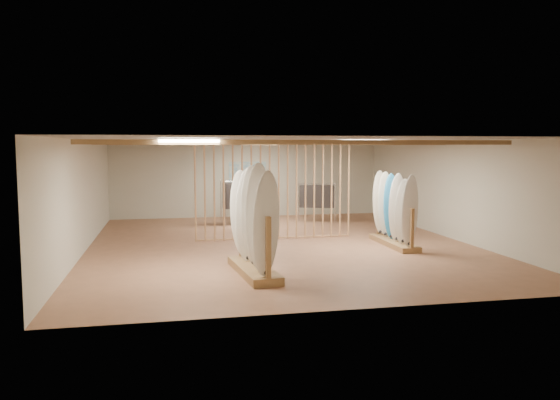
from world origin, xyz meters
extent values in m
plane|color=#A46E4F|center=(0.00, 0.00, 0.00)|extent=(12.00, 12.00, 0.00)
plane|color=gray|center=(0.00, 0.00, 2.80)|extent=(12.00, 12.00, 0.00)
plane|color=beige|center=(0.00, 6.00, 1.40)|extent=(12.00, 0.00, 12.00)
plane|color=beige|center=(0.00, -6.00, 1.40)|extent=(12.00, 0.00, 12.00)
plane|color=beige|center=(-5.00, 0.00, 1.40)|extent=(0.00, 12.00, 12.00)
plane|color=beige|center=(5.00, 0.00, 1.40)|extent=(0.00, 12.00, 12.00)
cube|color=#9C7547|center=(0.00, 0.00, 2.72)|extent=(9.50, 6.12, 0.10)
cube|color=white|center=(0.00, 0.00, 2.74)|extent=(1.20, 0.35, 0.06)
cylinder|color=tan|center=(-2.20, 0.80, 1.40)|extent=(0.05, 0.05, 2.78)
cylinder|color=tan|center=(-1.94, 0.80, 1.40)|extent=(0.05, 0.05, 2.78)
cylinder|color=tan|center=(-1.68, 0.80, 1.40)|extent=(0.05, 0.05, 2.78)
cylinder|color=tan|center=(-1.42, 0.80, 1.40)|extent=(0.05, 0.05, 2.78)
cylinder|color=tan|center=(-1.16, 0.80, 1.40)|extent=(0.05, 0.05, 2.78)
cylinder|color=tan|center=(-0.91, 0.80, 1.40)|extent=(0.05, 0.05, 2.78)
cylinder|color=tan|center=(-0.65, 0.80, 1.40)|extent=(0.05, 0.05, 2.78)
cylinder|color=tan|center=(-0.39, 0.80, 1.40)|extent=(0.05, 0.05, 2.78)
cylinder|color=tan|center=(-0.13, 0.80, 1.40)|extent=(0.05, 0.05, 2.78)
cylinder|color=tan|center=(0.13, 0.80, 1.40)|extent=(0.05, 0.05, 2.78)
cylinder|color=tan|center=(0.39, 0.80, 1.40)|extent=(0.05, 0.05, 2.78)
cylinder|color=tan|center=(0.65, 0.80, 1.40)|extent=(0.05, 0.05, 2.78)
cylinder|color=tan|center=(0.91, 0.80, 1.40)|extent=(0.05, 0.05, 2.78)
cylinder|color=tan|center=(1.16, 0.80, 1.40)|extent=(0.05, 0.05, 2.78)
cylinder|color=tan|center=(1.42, 0.80, 1.40)|extent=(0.05, 0.05, 2.78)
cylinder|color=tan|center=(1.68, 0.80, 1.40)|extent=(0.05, 0.05, 2.78)
cylinder|color=tan|center=(1.94, 0.80, 1.40)|extent=(0.05, 0.05, 2.78)
cylinder|color=tan|center=(2.20, 0.80, 1.40)|extent=(0.05, 0.05, 2.78)
cube|color=#378DC2|center=(0.00, 5.98, 1.60)|extent=(1.40, 0.03, 0.90)
cube|color=#9C7547|center=(-1.23, -3.22, 0.08)|extent=(0.83, 2.38, 0.17)
cylinder|color=black|center=(-1.23, -3.22, 1.11)|extent=(0.23, 2.28, 0.01)
ellipsoid|color=white|center=(-1.13, -4.18, 1.20)|extent=(0.54, 0.12, 2.06)
ellipsoid|color=white|center=(-1.18, -3.70, 1.20)|extent=(0.54, 0.12, 2.06)
ellipsoid|color=white|center=(-1.23, -3.22, 1.20)|extent=(0.54, 0.12, 2.06)
ellipsoid|color=white|center=(-1.27, -2.74, 1.20)|extent=(0.54, 0.12, 2.06)
ellipsoid|color=white|center=(-1.32, -2.26, 1.20)|extent=(0.54, 0.12, 2.06)
cube|color=#9C7547|center=(2.93, -0.77, 0.07)|extent=(0.53, 2.32, 0.14)
cylinder|color=black|center=(2.93, -0.77, 0.93)|extent=(0.03, 2.27, 0.01)
ellipsoid|color=white|center=(2.93, -1.73, 1.00)|extent=(0.45, 0.06, 1.73)
ellipsoid|color=white|center=(2.93, -1.35, 1.00)|extent=(0.45, 0.06, 1.73)
ellipsoid|color=white|center=(2.93, -0.96, 1.00)|extent=(0.45, 0.06, 1.73)
ellipsoid|color=#2D8CD1|center=(2.93, -0.58, 1.00)|extent=(0.45, 0.06, 1.73)
ellipsoid|color=silver|center=(2.94, -0.20, 1.00)|extent=(0.45, 0.06, 1.73)
ellipsoid|color=silver|center=(2.94, 0.19, 1.00)|extent=(0.45, 0.06, 1.73)
cylinder|color=silver|center=(-0.46, 3.98, 1.46)|extent=(1.38, 0.38, 0.03)
cube|color=black|center=(-0.46, 3.98, 0.98)|extent=(1.36, 0.67, 0.86)
cylinder|color=silver|center=(-0.46, 3.98, 0.76)|extent=(0.03, 0.03, 1.52)
cylinder|color=silver|center=(2.16, 4.06, 1.32)|extent=(1.22, 0.43, 0.03)
cube|color=black|center=(2.16, 4.06, 0.89)|extent=(1.22, 0.68, 0.77)
cylinder|color=silver|center=(2.16, 4.06, 0.68)|extent=(0.03, 0.03, 1.37)
imported|color=#232128|center=(-0.26, 2.84, 0.97)|extent=(0.85, 0.79, 1.94)
imported|color=#3F3631|center=(-0.39, 4.64, 0.88)|extent=(1.06, 0.97, 1.76)
camera|label=1|loc=(-2.94, -14.20, 2.65)|focal=35.00mm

